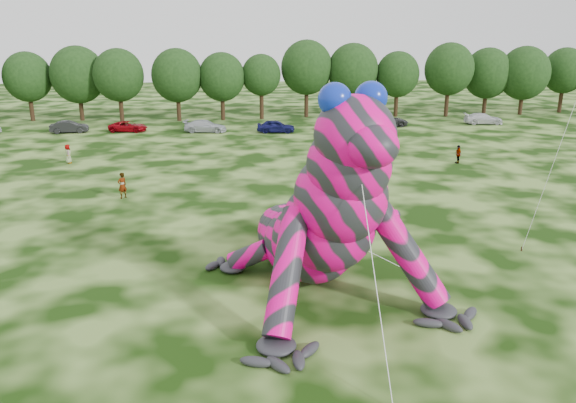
% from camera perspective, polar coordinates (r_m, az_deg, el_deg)
% --- Properties ---
extents(ground, '(240.00, 240.00, 0.00)m').
position_cam_1_polar(ground, '(22.93, 3.23, -12.71)').
color(ground, '#16330A').
rests_on(ground, ground).
extents(inflatable_gecko, '(20.92, 22.97, 9.60)m').
position_cam_1_polar(inflatable_gecko, '(26.06, 1.47, 2.36)').
color(inflatable_gecko, '#F10280').
rests_on(inflatable_gecko, ground).
extents(tree_4, '(6.22, 5.60, 9.06)m').
position_cam_1_polar(tree_4, '(83.00, -24.85, 10.55)').
color(tree_4, black).
rests_on(tree_4, ground).
extents(tree_5, '(7.16, 6.44, 9.80)m').
position_cam_1_polar(tree_5, '(80.87, -20.49, 11.17)').
color(tree_5, black).
rests_on(tree_5, ground).
extents(tree_6, '(6.52, 5.86, 9.49)m').
position_cam_1_polar(tree_6, '(77.98, -16.76, 11.23)').
color(tree_6, black).
rests_on(tree_6, ground).
extents(tree_7, '(6.68, 6.01, 9.48)m').
position_cam_1_polar(tree_7, '(77.09, -11.17, 11.55)').
color(tree_7, black).
rests_on(tree_7, ground).
extents(tree_8, '(6.14, 5.53, 8.94)m').
position_cam_1_polar(tree_8, '(77.00, -6.71, 11.54)').
color(tree_8, black).
rests_on(tree_8, ground).
extents(tree_9, '(5.27, 4.74, 8.68)m').
position_cam_1_polar(tree_9, '(77.49, -2.72, 11.57)').
color(tree_9, black).
rests_on(tree_9, ground).
extents(tree_10, '(7.09, 6.38, 10.50)m').
position_cam_1_polar(tree_10, '(79.24, 1.90, 12.35)').
color(tree_10, black).
rests_on(tree_10, ground).
extents(tree_11, '(7.01, 6.31, 10.07)m').
position_cam_1_polar(tree_11, '(80.00, 6.58, 12.14)').
color(tree_11, black).
rests_on(tree_11, ground).
extents(tree_12, '(5.99, 5.39, 8.97)m').
position_cam_1_polar(tree_12, '(81.17, 11.02, 11.62)').
color(tree_12, black).
rests_on(tree_12, ground).
extents(tree_13, '(6.83, 6.15, 10.13)m').
position_cam_1_polar(tree_13, '(82.88, 15.99, 11.80)').
color(tree_13, black).
rests_on(tree_13, ground).
extents(tree_14, '(6.82, 6.14, 9.40)m').
position_cam_1_polar(tree_14, '(86.87, 19.54, 11.45)').
color(tree_14, black).
rests_on(tree_14, ground).
extents(tree_15, '(7.17, 6.45, 9.63)m').
position_cam_1_polar(tree_15, '(88.27, 22.81, 11.26)').
color(tree_15, black).
rests_on(tree_15, ground).
extents(tree_16, '(6.26, 5.63, 9.37)m').
position_cam_1_polar(tree_16, '(93.14, 26.18, 11.00)').
color(tree_16, black).
rests_on(tree_16, ground).
extents(car_1, '(4.47, 2.05, 1.42)m').
position_cam_1_polar(car_1, '(71.40, -21.34, 7.08)').
color(car_1, black).
rests_on(car_1, ground).
extents(car_2, '(4.75, 2.75, 1.25)m').
position_cam_1_polar(car_2, '(70.05, -15.93, 7.34)').
color(car_2, maroon).
rests_on(car_2, ground).
extents(car_3, '(5.25, 2.78, 1.45)m').
position_cam_1_polar(car_3, '(67.71, -8.40, 7.58)').
color(car_3, '#AAAFB4').
rests_on(car_3, ground).
extents(car_4, '(4.62, 2.32, 1.51)m').
position_cam_1_polar(car_4, '(66.76, -1.24, 7.65)').
color(car_4, '#10124A').
rests_on(car_4, ground).
extents(car_5, '(4.07, 1.90, 1.29)m').
position_cam_1_polar(car_5, '(68.35, 5.33, 7.70)').
color(car_5, silver).
rests_on(car_5, ground).
extents(car_6, '(4.98, 2.32, 1.38)m').
position_cam_1_polar(car_6, '(72.62, 10.17, 8.08)').
color(car_6, '#2A2A2D').
rests_on(car_6, ground).
extents(car_7, '(5.08, 2.65, 1.41)m').
position_cam_1_polar(car_7, '(77.41, 19.23, 7.95)').
color(car_7, silver).
rests_on(car_7, ground).
extents(spectator_2, '(0.69, 1.09, 1.61)m').
position_cam_1_polar(spectator_2, '(54.54, 8.80, 5.46)').
color(spectator_2, gray).
rests_on(spectator_2, ground).
extents(spectator_5, '(1.39, 1.66, 1.79)m').
position_cam_1_polar(spectator_5, '(37.87, 8.26, 0.65)').
color(spectator_5, gray).
rests_on(spectator_5, ground).
extents(spectator_3, '(0.45, 0.99, 1.65)m').
position_cam_1_polar(spectator_3, '(52.94, 16.89, 4.62)').
color(spectator_3, gray).
rests_on(spectator_3, ground).
extents(spectator_0, '(0.80, 0.79, 1.86)m').
position_cam_1_polar(spectator_0, '(41.43, -16.49, 1.58)').
color(spectator_0, gray).
rests_on(spectator_0, ground).
extents(spectator_4, '(0.75, 0.95, 1.70)m').
position_cam_1_polar(spectator_4, '(54.45, -21.44, 4.53)').
color(spectator_4, gray).
rests_on(spectator_4, ground).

